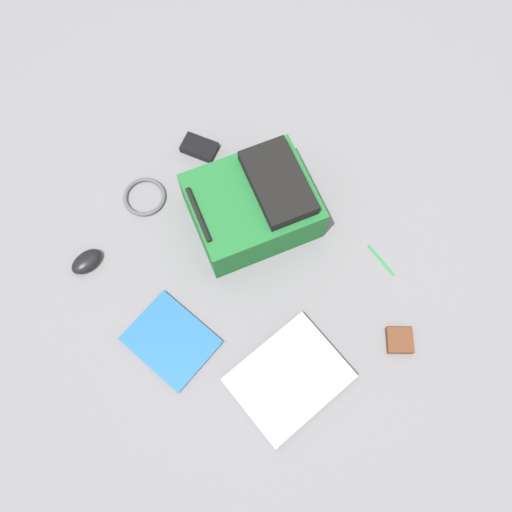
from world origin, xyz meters
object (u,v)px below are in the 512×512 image
object	(u,v)px
power_brick	(199,148)
pen_black	(381,260)
laptop	(289,378)
cable_coil	(145,197)
backpack	(254,205)
book_manual	(171,340)
computer_mouse	(86,261)
earbud_pouch	(400,340)

from	to	relation	value
power_brick	pen_black	distance (m)	0.75
laptop	pen_black	distance (m)	0.50
cable_coil	laptop	bearing A→B (deg)	-99.11
backpack	cable_coil	size ratio (longest dim) A/B	3.30
book_manual	cable_coil	size ratio (longest dim) A/B	1.81
cable_coil	power_brick	bearing A→B (deg)	-1.40
book_manual	cable_coil	world-z (taller)	same
laptop	cable_coil	size ratio (longest dim) A/B	2.48
laptop	book_manual	xyz separation A→B (m)	(-0.16, 0.35, -0.01)
pen_black	computer_mouse	bearing A→B (deg)	133.15
backpack	pen_black	bearing A→B (deg)	-68.39
computer_mouse	backpack	bearing A→B (deg)	65.52
laptop	pen_black	size ratio (longest dim) A/B	2.80
computer_mouse	power_brick	size ratio (longest dim) A/B	0.88
backpack	pen_black	xyz separation A→B (m)	(0.17, -0.42, -0.09)
computer_mouse	pen_black	distance (m)	0.98
power_brick	earbud_pouch	bearing A→B (deg)	-94.11
computer_mouse	power_brick	distance (m)	0.56
backpack	computer_mouse	xyz separation A→B (m)	(-0.50, 0.29, -0.07)
book_manual	pen_black	world-z (taller)	book_manual
laptop	earbud_pouch	distance (m)	0.37
cable_coil	book_manual	bearing A→B (deg)	-124.20
pen_black	earbud_pouch	size ratio (longest dim) A/B	1.62
computer_mouse	laptop	bearing A→B (deg)	18.62
laptop	power_brick	distance (m)	0.86
book_manual	computer_mouse	bearing A→B (deg)	90.81
book_manual	pen_black	xyz separation A→B (m)	(0.66, -0.32, -0.00)
book_manual	power_brick	xyz separation A→B (m)	(0.55, 0.42, 0.01)
cable_coil	power_brick	size ratio (longest dim) A/B	1.21
laptop	earbud_pouch	bearing A→B (deg)	-29.13
laptop	pen_black	world-z (taller)	laptop
pen_black	book_manual	bearing A→B (deg)	153.99
power_brick	pen_black	bearing A→B (deg)	-81.73
backpack	power_brick	size ratio (longest dim) A/B	3.98
backpack	pen_black	distance (m)	0.46
backpack	laptop	xyz separation A→B (m)	(-0.33, -0.45, -0.08)
laptop	cable_coil	distance (m)	0.79
earbud_pouch	computer_mouse	bearing A→B (deg)	118.11
pen_black	power_brick	bearing A→B (deg)	98.27
power_brick	laptop	bearing A→B (deg)	-116.81
computer_mouse	earbud_pouch	world-z (taller)	computer_mouse
pen_black	cable_coil	bearing A→B (deg)	116.48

